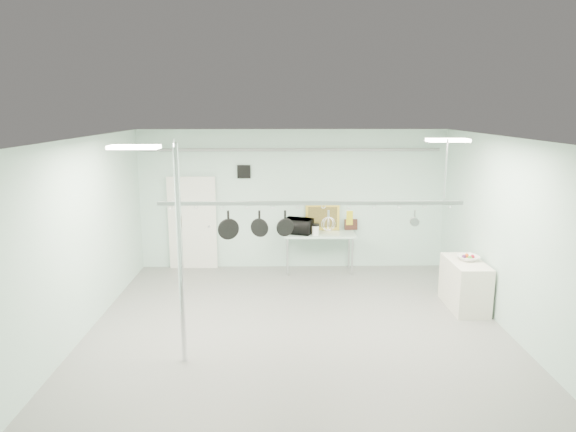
{
  "coord_description": "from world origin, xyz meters",
  "views": [
    {
      "loc": [
        -0.28,
        -7.61,
        3.66
      ],
      "look_at": [
        -0.15,
        1.0,
        1.85
      ],
      "focal_mm": 32.0,
      "sensor_mm": 36.0,
      "label": 1
    }
  ],
  "objects_px": {
    "fruit_bowl": "(468,258)",
    "skillet_mid": "(259,224)",
    "prep_table": "(319,236)",
    "skillet_right": "(285,223)",
    "side_cabinet": "(465,284)",
    "chrome_pole": "(180,257)",
    "coffee_canister": "(315,230)",
    "skillet_left": "(228,225)",
    "microwave": "(298,226)",
    "pot_rack": "(311,201)"
  },
  "relations": [
    {
      "from": "chrome_pole",
      "to": "microwave",
      "type": "height_order",
      "value": "chrome_pole"
    },
    {
      "from": "pot_rack",
      "to": "chrome_pole",
      "type": "bearing_deg",
      "value": -154.65
    },
    {
      "from": "chrome_pole",
      "to": "coffee_canister",
      "type": "distance_m",
      "value": 4.61
    },
    {
      "from": "chrome_pole",
      "to": "fruit_bowl",
      "type": "bearing_deg",
      "value": 22.78
    },
    {
      "from": "side_cabinet",
      "to": "microwave",
      "type": "bearing_deg",
      "value": 144.35
    },
    {
      "from": "prep_table",
      "to": "side_cabinet",
      "type": "height_order",
      "value": "prep_table"
    },
    {
      "from": "fruit_bowl",
      "to": "skillet_left",
      "type": "height_order",
      "value": "skillet_left"
    },
    {
      "from": "chrome_pole",
      "to": "skillet_right",
      "type": "relative_size",
      "value": 7.97
    },
    {
      "from": "chrome_pole",
      "to": "pot_rack",
      "type": "height_order",
      "value": "chrome_pole"
    },
    {
      "from": "pot_rack",
      "to": "skillet_right",
      "type": "relative_size",
      "value": 11.96
    },
    {
      "from": "microwave",
      "to": "skillet_right",
      "type": "distance_m",
      "value": 3.38
    },
    {
      "from": "coffee_canister",
      "to": "skillet_mid",
      "type": "distance_m",
      "value": 3.41
    },
    {
      "from": "chrome_pole",
      "to": "pot_rack",
      "type": "xyz_separation_m",
      "value": [
        1.9,
        0.9,
        0.63
      ]
    },
    {
      "from": "side_cabinet",
      "to": "fruit_bowl",
      "type": "relative_size",
      "value": 3.14
    },
    {
      "from": "side_cabinet",
      "to": "microwave",
      "type": "relative_size",
      "value": 1.96
    },
    {
      "from": "prep_table",
      "to": "skillet_right",
      "type": "distance_m",
      "value": 3.56
    },
    {
      "from": "coffee_canister",
      "to": "prep_table",
      "type": "bearing_deg",
      "value": 61.76
    },
    {
      "from": "prep_table",
      "to": "coffee_canister",
      "type": "xyz_separation_m",
      "value": [
        -0.1,
        -0.19,
        0.18
      ]
    },
    {
      "from": "fruit_bowl",
      "to": "skillet_right",
      "type": "relative_size",
      "value": 0.95
    },
    {
      "from": "fruit_bowl",
      "to": "skillet_mid",
      "type": "distance_m",
      "value": 4.09
    },
    {
      "from": "prep_table",
      "to": "pot_rack",
      "type": "distance_m",
      "value": 3.61
    },
    {
      "from": "prep_table",
      "to": "coffee_canister",
      "type": "height_order",
      "value": "coffee_canister"
    },
    {
      "from": "side_cabinet",
      "to": "pot_rack",
      "type": "bearing_deg",
      "value": -159.55
    },
    {
      "from": "side_cabinet",
      "to": "skillet_right",
      "type": "xyz_separation_m",
      "value": [
        -3.35,
        -1.1,
        1.43
      ]
    },
    {
      "from": "side_cabinet",
      "to": "coffee_canister",
      "type": "xyz_separation_m",
      "value": [
        -2.65,
        2.01,
        0.56
      ]
    },
    {
      "from": "pot_rack",
      "to": "fruit_bowl",
      "type": "bearing_deg",
      "value": 21.09
    },
    {
      "from": "chrome_pole",
      "to": "side_cabinet",
      "type": "distance_m",
      "value": 5.37
    },
    {
      "from": "skillet_right",
      "to": "chrome_pole",
      "type": "bearing_deg",
      "value": -170.36
    },
    {
      "from": "pot_rack",
      "to": "microwave",
      "type": "bearing_deg",
      "value": 91.29
    },
    {
      "from": "side_cabinet",
      "to": "skillet_mid",
      "type": "xyz_separation_m",
      "value": [
        -3.76,
        -1.1,
        1.42
      ]
    },
    {
      "from": "skillet_right",
      "to": "microwave",
      "type": "bearing_deg",
      "value": 62.81
    },
    {
      "from": "chrome_pole",
      "to": "coffee_canister",
      "type": "xyz_separation_m",
      "value": [
        2.2,
        4.01,
        -0.59
      ]
    },
    {
      "from": "fruit_bowl",
      "to": "skillet_right",
      "type": "distance_m",
      "value": 3.71
    },
    {
      "from": "side_cabinet",
      "to": "coffee_canister",
      "type": "relative_size",
      "value": 5.67
    },
    {
      "from": "fruit_bowl",
      "to": "skillet_mid",
      "type": "xyz_separation_m",
      "value": [
        -3.81,
        -1.16,
        0.93
      ]
    },
    {
      "from": "coffee_canister",
      "to": "skillet_right",
      "type": "xyz_separation_m",
      "value": [
        -0.7,
        -3.11,
        0.87
      ]
    },
    {
      "from": "prep_table",
      "to": "skillet_mid",
      "type": "height_order",
      "value": "skillet_mid"
    },
    {
      "from": "chrome_pole",
      "to": "skillet_mid",
      "type": "relative_size",
      "value": 7.56
    },
    {
      "from": "prep_table",
      "to": "fruit_bowl",
      "type": "relative_size",
      "value": 4.18
    },
    {
      "from": "skillet_mid",
      "to": "skillet_right",
      "type": "height_order",
      "value": "same"
    },
    {
      "from": "side_cabinet",
      "to": "fruit_bowl",
      "type": "bearing_deg",
      "value": 50.16
    },
    {
      "from": "microwave",
      "to": "skillet_left",
      "type": "distance_m",
      "value": 3.58
    },
    {
      "from": "skillet_left",
      "to": "coffee_canister",
      "type": "bearing_deg",
      "value": 43.38
    },
    {
      "from": "microwave",
      "to": "prep_table",
      "type": "bearing_deg",
      "value": -154.51
    },
    {
      "from": "chrome_pole",
      "to": "pot_rack",
      "type": "bearing_deg",
      "value": 25.35
    },
    {
      "from": "skillet_left",
      "to": "prep_table",
      "type": "bearing_deg",
      "value": 43.32
    },
    {
      "from": "side_cabinet",
      "to": "skillet_left",
      "type": "xyz_separation_m",
      "value": [
        -4.25,
        -1.1,
        1.4
      ]
    },
    {
      "from": "microwave",
      "to": "skillet_mid",
      "type": "xyz_separation_m",
      "value": [
        -0.74,
        -3.27,
        0.8
      ]
    },
    {
      "from": "microwave",
      "to": "skillet_mid",
      "type": "bearing_deg",
      "value": 99.01
    },
    {
      "from": "pot_rack",
      "to": "coffee_canister",
      "type": "relative_size",
      "value": 22.67
    }
  ]
}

